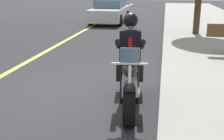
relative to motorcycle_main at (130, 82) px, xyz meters
name	(u,v)px	position (x,y,z in m)	size (l,w,h in m)	color
ground_plane	(69,90)	(-0.54, -1.42, -0.45)	(80.00, 80.00, 0.00)	#28282B
motorcycle_main	(130,82)	(0.00, 0.00, 0.00)	(2.22, 0.76, 1.26)	black
rider_main	(130,50)	(-0.19, -0.02, 0.58)	(0.67, 0.60, 1.74)	black
car_silver	(110,11)	(-12.33, -2.75, 0.24)	(4.60, 1.92, 1.40)	silver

